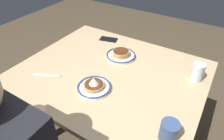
# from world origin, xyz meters

# --- Properties ---
(ground_plane) EXTENTS (6.00, 6.00, 0.00)m
(ground_plane) POSITION_xyz_m (0.00, 0.00, 0.00)
(ground_plane) COLOR #413526
(dining_table) EXTENTS (1.19, 0.98, 0.74)m
(dining_table) POSITION_xyz_m (0.00, 0.00, 0.62)
(dining_table) COLOR tan
(dining_table) RESTS_ON ground_plane
(plate_near_main) EXTENTS (0.21, 0.21, 0.05)m
(plate_near_main) POSITION_xyz_m (0.03, -0.19, 0.76)
(plate_near_main) COLOR silver
(plate_near_main) RESTS_ON dining_table
(plate_center_pancakes) EXTENTS (0.20, 0.20, 0.08)m
(plate_center_pancakes) POSITION_xyz_m (-0.01, 0.20, 0.76)
(plate_center_pancakes) COLOR white
(plate_center_pancakes) RESTS_ON dining_table
(coffee_mug) EXTENTS (0.08, 0.12, 0.10)m
(coffee_mug) POSITION_xyz_m (-0.49, 0.29, 0.79)
(coffee_mug) COLOR #334772
(coffee_mug) RESTS_ON dining_table
(drinking_glass) EXTENTS (0.07, 0.07, 0.12)m
(drinking_glass) POSITION_xyz_m (-0.50, -0.21, 0.79)
(drinking_glass) COLOR silver
(drinking_glass) RESTS_ON dining_table
(cell_phone) EXTENTS (0.16, 0.11, 0.01)m
(cell_phone) POSITION_xyz_m (0.25, -0.37, 0.74)
(cell_phone) COLOR black
(cell_phone) RESTS_ON dining_table
(fork_near) EXTENTS (0.18, 0.09, 0.01)m
(fork_near) POSITION_xyz_m (0.33, 0.25, 0.74)
(fork_near) COLOR silver
(fork_near) RESTS_ON dining_table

